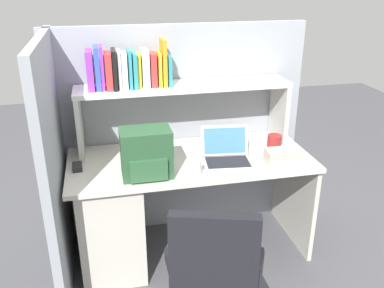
{
  "coord_description": "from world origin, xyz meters",
  "views": [
    {
      "loc": [
        -0.54,
        -2.46,
        1.89
      ],
      "look_at": [
        0.0,
        -0.05,
        0.85
      ],
      "focal_mm": 39.13,
      "sensor_mm": 36.0,
      "label": 1
    }
  ],
  "objects": [
    {
      "name": "cubicle_partition_left",
      "position": [
        -0.85,
        -0.05,
        0.78
      ],
      "size": [
        0.05,
        1.06,
        1.55
      ],
      "primitive_type": "cube",
      "color": "gray",
      "rests_on": "ground_plane"
    },
    {
      "name": "computer_mouse",
      "position": [
        -0.73,
        -0.01,
        0.75
      ],
      "size": [
        0.07,
        0.11,
        0.03
      ],
      "primitive_type": "cube",
      "rotation": [
        0.0,
        0.0,
        0.06
      ],
      "color": "#262628",
      "rests_on": "desk"
    },
    {
      "name": "desk",
      "position": [
        -0.39,
        0.0,
        0.4
      ],
      "size": [
        1.6,
        0.7,
        0.73
      ],
      "color": "beige",
      "rests_on": "ground_plane"
    },
    {
      "name": "reference_books_on_shelf",
      "position": [
        -0.37,
        0.2,
        1.3
      ],
      "size": [
        0.53,
        0.19,
        0.3
      ],
      "color": "purple",
      "rests_on": "overhead_hutch"
    },
    {
      "name": "cubicle_partition_rear",
      "position": [
        0.0,
        0.38,
        0.78
      ],
      "size": [
        1.84,
        0.05,
        1.55
      ],
      "primitive_type": "cube",
      "color": "gray",
      "rests_on": "ground_plane"
    },
    {
      "name": "ground_plane",
      "position": [
        0.0,
        0.0,
        0.0
      ],
      "size": [
        8.0,
        8.0,
        0.0
      ],
      "primitive_type": "plane",
      "color": "#4C4C51"
    },
    {
      "name": "laptop",
      "position": [
        0.22,
        -0.11,
        0.78
      ],
      "size": [
        0.34,
        0.3,
        0.22
      ],
      "color": "#B7BABF",
      "rests_on": "desk"
    },
    {
      "name": "snack_canister",
      "position": [
        0.58,
        -0.03,
        0.79
      ],
      "size": [
        0.1,
        0.1,
        0.12
      ],
      "primitive_type": "cylinder",
      "color": "maroon",
      "rests_on": "desk"
    },
    {
      "name": "backpack",
      "position": [
        -0.31,
        -0.19,
        0.87
      ],
      "size": [
        0.3,
        0.23,
        0.29
      ],
      "color": "#264C2D",
      "rests_on": "desk"
    },
    {
      "name": "tissue_box",
      "position": [
        0.56,
        -0.22,
        0.78
      ],
      "size": [
        0.22,
        0.12,
        0.1
      ],
      "primitive_type": "cube",
      "rotation": [
        0.0,
        0.0,
        -0.02
      ],
      "color": "#BFB299",
      "rests_on": "desk"
    },
    {
      "name": "paper_cup",
      "position": [
        -0.03,
        -0.26,
        0.78
      ],
      "size": [
        0.08,
        0.08,
        0.11
      ],
      "primitive_type": "cylinder",
      "color": "white",
      "rests_on": "desk"
    },
    {
      "name": "overhead_hutch",
      "position": [
        0.0,
        0.2,
        1.08
      ],
      "size": [
        1.44,
        0.28,
        0.45
      ],
      "color": "beige",
      "rests_on": "desk"
    }
  ]
}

